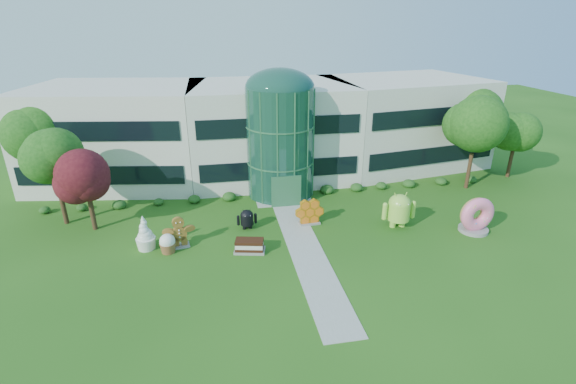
{
  "coord_description": "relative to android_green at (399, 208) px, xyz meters",
  "views": [
    {
      "loc": [
        -5.99,
        -23.8,
        15.27
      ],
      "look_at": [
        -0.41,
        6.0,
        2.6
      ],
      "focal_mm": 26.0,
      "sensor_mm": 36.0,
      "label": 1
    }
  ],
  "objects": [
    {
      "name": "honeycomb",
      "position": [
        -6.76,
        1.71,
        -0.64
      ],
      "size": [
        2.51,
        1.07,
        1.92
      ],
      "primitive_type": null,
      "rotation": [
        0.0,
        0.0,
        0.08
      ],
      "color": "orange",
      "rests_on": "ground"
    },
    {
      "name": "donut",
      "position": [
        5.46,
        -1.82,
        -0.16
      ],
      "size": [
        2.82,
        1.44,
        2.88
      ],
      "primitive_type": null,
      "rotation": [
        0.0,
        0.0,
        0.04
      ],
      "color": "#FB5F8F",
      "rests_on": "ground"
    },
    {
      "name": "walkway",
      "position": [
        -7.97,
        -1.57,
        -1.58
      ],
      "size": [
        2.4,
        20.0,
        0.04
      ],
      "primitive_type": "cube",
      "color": "#9E9E93",
      "rests_on": "ground"
    },
    {
      "name": "trees_backdrop",
      "position": [
        -7.97,
        9.43,
        2.6
      ],
      "size": [
        52.0,
        8.0,
        8.4
      ],
      "primitive_type": null,
      "color": "#184711",
      "rests_on": "ground"
    },
    {
      "name": "android_black",
      "position": [
        -11.74,
        1.81,
        -0.66
      ],
      "size": [
        1.74,
        1.25,
        1.87
      ],
      "primitive_type": null,
      "rotation": [
        0.0,
        0.0,
        0.09
      ],
      "color": "black",
      "rests_on": "ground"
    },
    {
      "name": "ice_cream_sandwich",
      "position": [
        -11.91,
        -1.73,
        -1.12
      ],
      "size": [
        2.33,
        1.51,
        0.96
      ],
      "primitive_type": null,
      "rotation": [
        0.0,
        0.0,
        -0.22
      ],
      "color": "black",
      "rests_on": "ground"
    },
    {
      "name": "android_green",
      "position": [
        0.0,
        0.0,
        0.0
      ],
      "size": [
        2.88,
        1.97,
        3.19
      ],
      "primitive_type": null,
      "rotation": [
        0.0,
        0.0,
        -0.03
      ],
      "color": "#9DDC46",
      "rests_on": "ground"
    },
    {
      "name": "tree_red",
      "position": [
        -23.47,
        3.93,
        1.4
      ],
      "size": [
        4.0,
        4.0,
        6.0
      ],
      "primitive_type": null,
      "color": "#3F0C14",
      "rests_on": "ground"
    },
    {
      "name": "ground",
      "position": [
        -7.97,
        -3.57,
        -1.6
      ],
      "size": [
        140.0,
        140.0,
        0.0
      ],
      "primitive_type": "plane",
      "color": "#215114",
      "rests_on": "ground"
    },
    {
      "name": "cupcake",
      "position": [
        -17.55,
        -0.73,
        -0.89
      ],
      "size": [
        1.54,
        1.54,
        1.42
      ],
      "primitive_type": null,
      "rotation": [
        0.0,
        0.0,
        0.37
      ],
      "color": "white",
      "rests_on": "ground"
    },
    {
      "name": "gingerbread",
      "position": [
        -16.76,
        -0.06,
        -0.41
      ],
      "size": [
        2.7,
        1.41,
        2.37
      ],
      "primitive_type": null,
      "rotation": [
        0.0,
        0.0,
        0.17
      ],
      "color": "brown",
      "rests_on": "ground"
    },
    {
      "name": "froyo",
      "position": [
        -19.12,
        0.07,
        -0.32
      ],
      "size": [
        1.64,
        1.64,
        2.55
      ],
      "primitive_type": null,
      "rotation": [
        0.0,
        0.0,
        0.11
      ],
      "color": "white",
      "rests_on": "ground"
    },
    {
      "name": "atrium",
      "position": [
        -7.97,
        8.43,
        3.3
      ],
      "size": [
        6.0,
        6.0,
        9.8
      ],
      "primitive_type": "cylinder",
      "color": "#194738",
      "rests_on": "ground"
    },
    {
      "name": "building",
      "position": [
        -7.97,
        14.43,
        3.05
      ],
      "size": [
        46.0,
        15.0,
        9.3
      ],
      "primitive_type": null,
      "color": "beige",
      "rests_on": "ground"
    }
  ]
}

